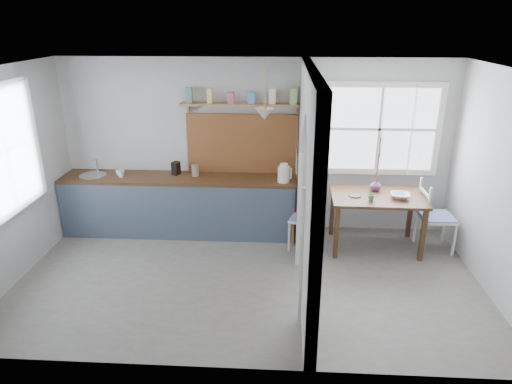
# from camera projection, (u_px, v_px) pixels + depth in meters

# --- Properties ---
(floor) EXTENTS (5.80, 3.20, 0.01)m
(floor) POSITION_uv_depth(u_px,v_px,m) (248.00, 278.00, 5.82)
(floor) COLOR gray
(floor) RESTS_ON ground
(ceiling) EXTENTS (5.80, 3.20, 0.01)m
(ceiling) POSITION_uv_depth(u_px,v_px,m) (247.00, 69.00, 4.89)
(ceiling) COLOR #B8B8B8
(ceiling) RESTS_ON walls
(walls) EXTENTS (5.81, 3.21, 2.60)m
(walls) POSITION_uv_depth(u_px,v_px,m) (248.00, 183.00, 5.35)
(walls) COLOR #B8B8B8
(walls) RESTS_ON floor
(partition) EXTENTS (0.12, 3.20, 2.60)m
(partition) POSITION_uv_depth(u_px,v_px,m) (308.00, 170.00, 5.31)
(partition) COLOR #B8B8B8
(partition) RESTS_ON floor
(kitchen_window) EXTENTS (0.10, 1.16, 1.50)m
(kitchen_window) POSITION_uv_depth(u_px,v_px,m) (6.00, 150.00, 5.39)
(kitchen_window) COLOR white
(kitchen_window) RESTS_ON walls
(nook_window) EXTENTS (1.76, 0.10, 1.30)m
(nook_window) POSITION_uv_depth(u_px,v_px,m) (379.00, 129.00, 6.60)
(nook_window) COLOR white
(nook_window) RESTS_ON walls
(counter) EXTENTS (3.50, 0.60, 0.90)m
(counter) POSITION_uv_depth(u_px,v_px,m) (181.00, 204.00, 6.95)
(counter) COLOR #4A2817
(counter) RESTS_ON floor
(sink) EXTENTS (0.40, 0.40, 0.02)m
(sink) POSITION_uv_depth(u_px,v_px,m) (93.00, 176.00, 6.84)
(sink) COLOR silver
(sink) RESTS_ON counter
(backsplash) EXTENTS (1.65, 0.03, 0.90)m
(backsplash) POSITION_uv_depth(u_px,v_px,m) (242.00, 144.00, 6.82)
(backsplash) COLOR brown
(backsplash) RESTS_ON walls
(shelf) EXTENTS (1.75, 0.20, 0.21)m
(shelf) POSITION_uv_depth(u_px,v_px,m) (241.00, 101.00, 6.50)
(shelf) COLOR #A37D49
(shelf) RESTS_ON walls
(pendant_lamp) EXTENTS (0.26, 0.26, 0.16)m
(pendant_lamp) POSITION_uv_depth(u_px,v_px,m) (265.00, 114.00, 6.21)
(pendant_lamp) COLOR silver
(pendant_lamp) RESTS_ON ceiling
(utensil_rail) EXTENTS (0.02, 0.50, 0.02)m
(utensil_rail) POSITION_uv_depth(u_px,v_px,m) (298.00, 150.00, 6.11)
(utensil_rail) COLOR silver
(utensil_rail) RESTS_ON partition
(dining_table) EXTENTS (1.29, 0.87, 0.80)m
(dining_table) POSITION_uv_depth(u_px,v_px,m) (375.00, 221.00, 6.49)
(dining_table) COLOR #4A2817
(dining_table) RESTS_ON floor
(chair_left) EXTENTS (0.56, 0.56, 0.98)m
(chair_left) POSITION_uv_depth(u_px,v_px,m) (307.00, 217.00, 6.42)
(chair_left) COLOR silver
(chair_left) RESTS_ON floor
(chair_right) EXTENTS (0.47, 0.47, 1.00)m
(chair_right) POSITION_uv_depth(u_px,v_px,m) (437.00, 216.00, 6.41)
(chair_right) COLOR silver
(chair_right) RESTS_ON floor
(kettle) EXTENTS (0.27, 0.24, 0.28)m
(kettle) POSITION_uv_depth(u_px,v_px,m) (284.00, 173.00, 6.52)
(kettle) COLOR white
(kettle) RESTS_ON counter
(mug_a) EXTENTS (0.13, 0.13, 0.10)m
(mug_a) POSITION_uv_depth(u_px,v_px,m) (121.00, 174.00, 6.75)
(mug_a) COLOR silver
(mug_a) RESTS_ON counter
(mug_b) EXTENTS (0.13, 0.13, 0.09)m
(mug_b) POSITION_uv_depth(u_px,v_px,m) (120.00, 172.00, 6.82)
(mug_b) COLOR silver
(mug_b) RESTS_ON counter
(knife_block) EXTENTS (0.13, 0.15, 0.20)m
(knife_block) POSITION_uv_depth(u_px,v_px,m) (176.00, 168.00, 6.84)
(knife_block) COLOR black
(knife_block) RESTS_ON counter
(jar) EXTENTS (0.13, 0.13, 0.17)m
(jar) POSITION_uv_depth(u_px,v_px,m) (195.00, 170.00, 6.79)
(jar) COLOR gray
(jar) RESTS_ON counter
(towel_magenta) EXTENTS (0.02, 0.03, 0.58)m
(towel_magenta) POSITION_uv_depth(u_px,v_px,m) (293.00, 228.00, 6.59)
(towel_magenta) COLOR #CC3272
(towel_magenta) RESTS_ON counter
(towel_orange) EXTENTS (0.02, 0.03, 0.48)m
(towel_orange) POSITION_uv_depth(u_px,v_px,m) (293.00, 230.00, 6.58)
(towel_orange) COLOR #C9701D
(towel_orange) RESTS_ON counter
(bowl) EXTENTS (0.28, 0.28, 0.06)m
(bowl) POSITION_uv_depth(u_px,v_px,m) (400.00, 196.00, 6.26)
(bowl) COLOR white
(bowl) RESTS_ON dining_table
(table_cup) EXTENTS (0.11, 0.11, 0.08)m
(table_cup) POSITION_uv_depth(u_px,v_px,m) (371.00, 198.00, 6.15)
(table_cup) COLOR #498D50
(table_cup) RESTS_ON dining_table
(plate) EXTENTS (0.21, 0.21, 0.01)m
(plate) POSITION_uv_depth(u_px,v_px,m) (355.00, 196.00, 6.32)
(plate) COLOR #2A2626
(plate) RESTS_ON dining_table
(vase) EXTENTS (0.19, 0.19, 0.17)m
(vase) POSITION_uv_depth(u_px,v_px,m) (376.00, 185.00, 6.50)
(vase) COLOR #5F346A
(vase) RESTS_ON dining_table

